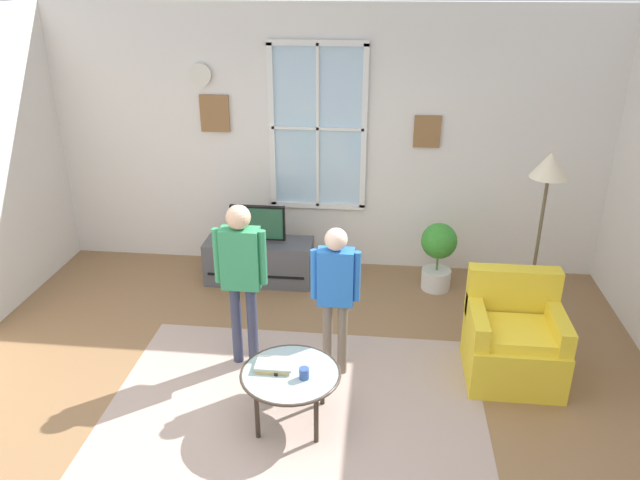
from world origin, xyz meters
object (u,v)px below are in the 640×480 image
(book_stack, at_px, (275,365))
(armchair, at_px, (513,340))
(coffee_table, at_px, (291,376))
(tv_stand, at_px, (259,261))
(potted_plant_by_window, at_px, (438,252))
(television, at_px, (258,223))
(person_green_shirt, at_px, (241,268))
(remote_near_books, at_px, (280,370))
(floor_lamp, at_px, (547,185))
(person_blue_shirt, at_px, (335,285))
(cup, at_px, (304,373))

(book_stack, bearing_deg, armchair, 21.55)
(coffee_table, relative_size, book_stack, 2.73)
(armchair, height_order, book_stack, armchair)
(tv_stand, height_order, potted_plant_by_window, potted_plant_by_window)
(television, xyz_separation_m, book_stack, (0.57, -2.19, -0.23))
(person_green_shirt, bearing_deg, remote_near_books, -58.42)
(book_stack, bearing_deg, floor_lamp, 32.99)
(remote_near_books, xyz_separation_m, person_blue_shirt, (0.35, 0.64, 0.39))
(television, height_order, cup, television)
(book_stack, xyz_separation_m, potted_plant_by_window, (1.35, 2.23, -0.03))
(person_green_shirt, distance_m, potted_plant_by_window, 2.38)
(tv_stand, relative_size, potted_plant_by_window, 1.55)
(coffee_table, bearing_deg, potted_plant_by_window, 61.67)
(cup, relative_size, person_green_shirt, 0.06)
(coffee_table, bearing_deg, book_stack, 158.58)
(tv_stand, bearing_deg, cup, -70.71)
(armchair, xyz_separation_m, remote_near_books, (-1.83, -0.78, 0.12))
(armchair, distance_m, person_green_shirt, 2.34)
(remote_near_books, bearing_deg, book_stack, 142.65)
(armchair, bearing_deg, potted_plant_by_window, 109.61)
(coffee_table, xyz_separation_m, remote_near_books, (-0.08, 0.01, 0.04))
(television, height_order, person_green_shirt, person_green_shirt)
(person_blue_shirt, bearing_deg, cup, -103.05)
(tv_stand, distance_m, person_green_shirt, 1.68)
(tv_stand, bearing_deg, coffee_table, -72.79)
(coffee_table, relative_size, potted_plant_by_window, 1.01)
(coffee_table, xyz_separation_m, person_green_shirt, (-0.51, 0.72, 0.51))
(coffee_table, bearing_deg, television, 107.23)
(person_blue_shirt, bearing_deg, potted_plant_by_window, 59.57)
(remote_near_books, distance_m, person_green_shirt, 0.95)
(coffee_table, bearing_deg, tv_stand, 107.21)
(television, distance_m, floor_lamp, 2.92)
(coffee_table, xyz_separation_m, person_blue_shirt, (0.27, 0.65, 0.43))
(book_stack, bearing_deg, coffee_table, -21.42)
(book_stack, height_order, potted_plant_by_window, potted_plant_by_window)
(armchair, relative_size, remote_near_books, 6.21)
(person_green_shirt, relative_size, person_blue_shirt, 1.10)
(remote_near_books, relative_size, person_green_shirt, 0.10)
(tv_stand, xyz_separation_m, remote_near_books, (0.62, -2.23, 0.21))
(book_stack, height_order, remote_near_books, book_stack)
(television, bearing_deg, floor_lamp, -16.68)
(remote_near_books, bearing_deg, coffee_table, -8.28)
(tv_stand, xyz_separation_m, person_blue_shirt, (0.97, -1.59, 0.60))
(person_blue_shirt, bearing_deg, book_stack, -123.64)
(tv_stand, distance_m, television, 0.45)
(television, relative_size, remote_near_books, 4.21)
(armchair, distance_m, potted_plant_by_window, 1.58)
(cup, bearing_deg, coffee_table, 153.43)
(remote_near_books, xyz_separation_m, potted_plant_by_window, (1.30, 2.26, -0.02))
(person_green_shirt, bearing_deg, coffee_table, -54.56)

